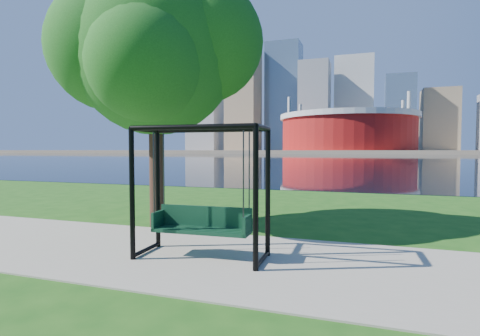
% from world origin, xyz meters
% --- Properties ---
extents(ground, '(900.00, 900.00, 0.00)m').
position_xyz_m(ground, '(0.00, 0.00, 0.00)').
color(ground, '#1E5114').
rests_on(ground, ground).
extents(path, '(120.00, 4.00, 0.03)m').
position_xyz_m(path, '(0.00, -0.50, 0.01)').
color(path, '#9E937F').
rests_on(path, ground).
extents(river, '(900.00, 180.00, 0.02)m').
position_xyz_m(river, '(0.00, 102.00, 0.01)').
color(river, black).
rests_on(river, ground).
extents(far_bank, '(900.00, 228.00, 2.00)m').
position_xyz_m(far_bank, '(0.00, 306.00, 1.00)').
color(far_bank, '#937F60').
rests_on(far_bank, ground).
extents(stadium, '(83.00, 83.00, 32.00)m').
position_xyz_m(stadium, '(-10.00, 235.00, 14.23)').
color(stadium, maroon).
rests_on(stadium, far_bank).
extents(skyline, '(392.00, 66.00, 96.50)m').
position_xyz_m(skyline, '(-4.27, 319.39, 35.89)').
color(skyline, gray).
rests_on(skyline, far_bank).
extents(swing, '(2.54, 1.19, 2.55)m').
position_xyz_m(swing, '(-0.60, -0.57, 1.23)').
color(swing, black).
rests_on(swing, ground).
extents(park_tree, '(5.54, 5.00, 6.88)m').
position_xyz_m(park_tree, '(-3.04, 1.77, 4.78)').
color(park_tree, black).
rests_on(park_tree, ground).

